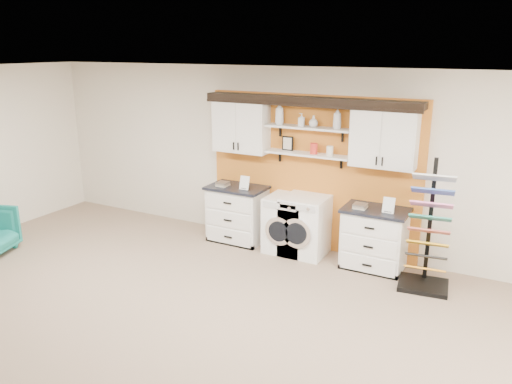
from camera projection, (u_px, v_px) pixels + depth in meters
The scene contains 20 objects.
ceiling at pixel (127, 84), 3.89m from camera, with size 10.00×10.00×0.00m, color white.
wall_back at pixel (312, 160), 7.67m from camera, with size 10.00×10.00×0.00m, color beige.
accent_panel at pixel (311, 173), 7.70m from camera, with size 3.40×0.07×2.40m, color #C66F21.
upper_cabinet_left at pixel (241, 126), 7.87m from camera, with size 0.90×0.35×0.84m.
upper_cabinet_right at pixel (384, 137), 6.85m from camera, with size 0.90×0.35×0.84m.
shelf_lower at pixel (307, 154), 7.47m from camera, with size 1.32×0.28×0.03m, color white.
shelf_upper at pixel (308, 128), 7.35m from camera, with size 1.32×0.28×0.03m, color white.
crown_molding at pixel (309, 100), 7.25m from camera, with size 3.30×0.41×0.13m.
picture_frame at pixel (288, 143), 7.63m from camera, with size 0.18×0.02×0.22m.
canister_red at pixel (314, 149), 7.40m from camera, with size 0.11×0.11×0.16m, color red.
canister_cream at pixel (330, 151), 7.29m from camera, with size 0.10×0.10×0.14m, color silver.
base_cabinet_left at pixel (238, 213), 8.14m from camera, with size 0.94×0.66×0.92m.
base_cabinet_right at pixel (374, 238), 7.13m from camera, with size 0.91×0.66×0.89m.
washer at pixel (288, 224), 7.74m from camera, with size 0.63×0.71×0.88m.
dryer at pixel (305, 225), 7.60m from camera, with size 0.65×0.71×0.91m.
sample_rack at pixel (427, 249), 6.51m from camera, with size 0.68×0.59×1.72m.
soap_bottle_a at pixel (280, 113), 7.51m from camera, with size 0.13×0.13×0.34m, color silver.
soap_bottle_b at pixel (302, 120), 7.37m from camera, with size 0.09×0.09×0.19m, color silver.
soap_bottle_c at pixel (313, 121), 7.29m from camera, with size 0.13×0.13×0.17m, color silver.
soap_bottle_d at pixel (337, 118), 7.11m from camera, with size 0.12×0.12×0.31m, color silver.
Camera 1 is at (2.76, -3.03, 3.08)m, focal length 35.00 mm.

